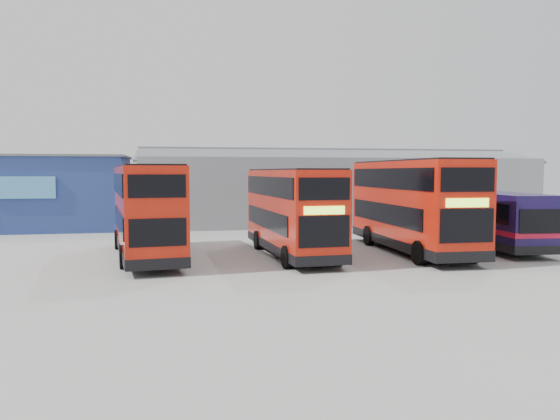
% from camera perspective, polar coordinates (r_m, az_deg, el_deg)
% --- Properties ---
extents(ground_plane, '(120.00, 120.00, 0.00)m').
position_cam_1_polar(ground_plane, '(23.68, 0.44, -5.67)').
color(ground_plane, '#999994').
rests_on(ground_plane, ground).
extents(office_block, '(12.30, 8.32, 5.12)m').
position_cam_1_polar(office_block, '(41.95, -23.93, 1.74)').
color(office_block, navy).
rests_on(office_block, ground).
extents(maintenance_shed, '(30.50, 12.00, 5.89)m').
position_cam_1_polar(maintenance_shed, '(44.73, 5.39, 2.22)').
color(maintenance_shed, gray).
rests_on(maintenance_shed, ground).
extents(double_decker_left, '(3.75, 10.35, 4.29)m').
position_cam_1_polar(double_decker_left, '(25.78, -13.83, -0.22)').
color(double_decker_left, red).
rests_on(double_decker_left, ground).
extents(double_decker_centre, '(2.91, 9.87, 4.12)m').
position_cam_1_polar(double_decker_centre, '(25.88, 1.18, -0.27)').
color(double_decker_centre, red).
rests_on(double_decker_centre, ground).
extents(double_decker_right, '(2.88, 10.83, 4.56)m').
position_cam_1_polar(double_decker_right, '(27.78, 13.56, 0.36)').
color(double_decker_right, red).
rests_on(double_decker_right, ground).
extents(single_decker_blue, '(3.34, 10.97, 2.93)m').
position_cam_1_polar(single_decker_blue, '(31.29, 20.44, -0.88)').
color(single_decker_blue, '#110D3D').
rests_on(single_decker_blue, ground).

